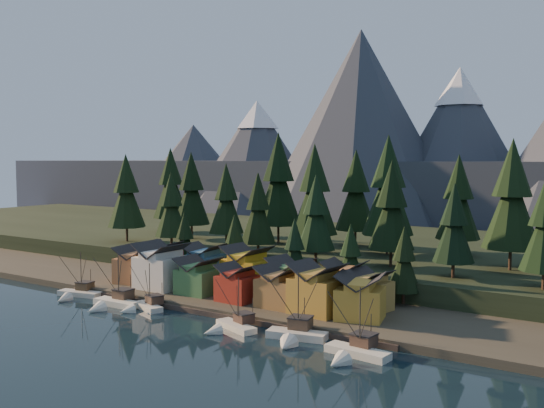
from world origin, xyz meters
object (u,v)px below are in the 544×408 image
Objects in this scene: boat_1 at (112,296)px; boat_6 at (353,344)px; boat_4 at (231,320)px; house_back_1 at (204,263)px; boat_2 at (143,300)px; house_front_1 at (161,264)px; house_back_0 at (162,259)px; boat_5 at (295,326)px; house_front_0 at (136,264)px; boat_0 at (76,288)px.

boat_6 is at bearing -3.41° from boat_1.
house_back_1 reaches higher than boat_4.
boat_2 is 15.31m from house_front_1.
boat_4 is 1.16× the size of house_back_0.
boat_4 is at bearing 172.52° from boat_5.
boat_6 is 1.20× the size of house_front_0.
boat_5 is at bearing -15.54° from house_front_1.
boat_1 is at bearing -109.94° from house_back_1.
house_front_1 is (-56.28, 16.10, 4.69)m from boat_6.
house_front_0 is at bearing 152.32° from boat_5.
house_front_0 is at bearing 174.13° from house_front_1.
boat_6 is 67.81m from house_front_0.
boat_2 is at bearing -62.30° from house_back_0.
boat_6 is 57.86m from house_back_1.
boat_1 is 0.95× the size of boat_5.
boat_0 is at bearing -138.21° from house_back_1.
boat_5 is at bearing -26.48° from house_front_0.
boat_2 is at bearing -51.62° from house_front_0.
house_front_1 is (0.30, 14.41, 4.67)m from boat_1.
boat_2 is 1.03× the size of house_front_1.
boat_2 is at bearing -92.13° from house_back_1.
house_back_0 is (-65.02, 25.43, 3.93)m from boat_6.
boat_5 is (57.91, -0.72, 0.49)m from boat_0.
boat_5 is at bearing 24.91° from boat_4.
boat_5 is 55.18m from house_front_0.
boat_4 is (24.01, -1.80, -0.11)m from boat_2.
boat_1 reaches higher than boat_6.
house_back_1 is (-2.44, 22.31, 4.32)m from boat_2.
boat_4 is at bearing -23.58° from house_front_1.
boat_5 reaches higher than house_back_1.
boat_1 reaches higher than house_back_1.
house_front_1 is at bearing 150.70° from boat_5.
boat_0 is 1.11× the size of house_front_1.
boat_2 is at bearing -59.49° from house_front_1.
house_back_1 is at bearing 137.31° from boat_5.
boat_5 is (12.85, 1.09, 0.53)m from boat_4.
boat_2 is 1.16× the size of house_back_0.
boat_0 is 1.14× the size of house_front_0.
house_back_1 is at bearing 157.70° from boat_4.
house_front_0 is 16.19m from house_back_1.
house_back_1 reaches higher than boat_0.
boat_2 is 27.42m from house_back_0.
boat_4 is 12.91m from boat_5.
house_front_0 is at bearing 117.97° from boat_1.
house_back_0 reaches higher than house_front_0.
house_front_1 is at bearing -124.00° from house_back_1.
boat_5 is at bearing -13.45° from boat_0.
house_front_0 is 1.06× the size of house_back_1.
house_front_0 reaches higher than boat_4.
boat_1 is (13.68, -1.74, 0.28)m from boat_0.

